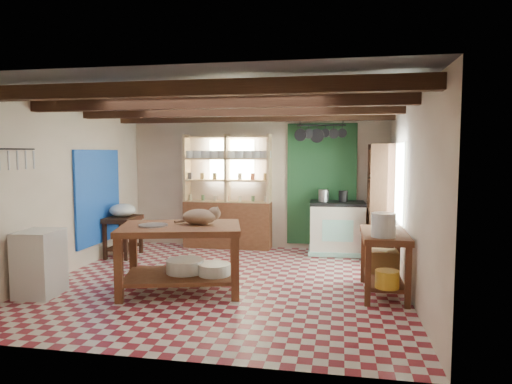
% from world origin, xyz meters
% --- Properties ---
extents(floor, '(5.00, 5.00, 0.02)m').
position_xyz_m(floor, '(0.00, 0.00, -0.01)').
color(floor, maroon).
rests_on(floor, ground).
extents(ceiling, '(5.00, 5.00, 0.02)m').
position_xyz_m(ceiling, '(0.00, 0.00, 2.60)').
color(ceiling, '#404144').
rests_on(ceiling, wall_back).
extents(wall_back, '(5.00, 0.04, 2.60)m').
position_xyz_m(wall_back, '(0.00, 2.50, 1.30)').
color(wall_back, beige).
rests_on(wall_back, floor).
extents(wall_front, '(5.00, 0.04, 2.60)m').
position_xyz_m(wall_front, '(0.00, -2.50, 1.30)').
color(wall_front, beige).
rests_on(wall_front, floor).
extents(wall_left, '(0.04, 5.00, 2.60)m').
position_xyz_m(wall_left, '(-2.50, 0.00, 1.30)').
color(wall_left, beige).
rests_on(wall_left, floor).
extents(wall_right, '(0.04, 5.00, 2.60)m').
position_xyz_m(wall_right, '(2.50, 0.00, 1.30)').
color(wall_right, beige).
rests_on(wall_right, floor).
extents(ceiling_beams, '(5.00, 3.80, 0.15)m').
position_xyz_m(ceiling_beams, '(0.00, 0.00, 2.48)').
color(ceiling_beams, '#371F13').
rests_on(ceiling_beams, ceiling).
extents(blue_wall_patch, '(0.04, 1.40, 1.60)m').
position_xyz_m(blue_wall_patch, '(-2.47, 0.90, 1.10)').
color(blue_wall_patch, blue).
rests_on(blue_wall_patch, wall_left).
extents(green_wall_patch, '(1.30, 0.04, 2.30)m').
position_xyz_m(green_wall_patch, '(1.25, 2.47, 1.25)').
color(green_wall_patch, '#1E4C28').
rests_on(green_wall_patch, wall_back).
extents(window_back, '(0.90, 0.02, 0.80)m').
position_xyz_m(window_back, '(-0.50, 2.48, 1.70)').
color(window_back, white).
rests_on(window_back, wall_back).
extents(window_right, '(0.02, 1.30, 1.20)m').
position_xyz_m(window_right, '(2.48, 1.00, 1.40)').
color(window_right, white).
rests_on(window_right, wall_right).
extents(utensil_rail, '(0.06, 0.90, 0.28)m').
position_xyz_m(utensil_rail, '(-2.44, -1.20, 1.78)').
color(utensil_rail, black).
rests_on(utensil_rail, wall_left).
extents(pot_rack, '(0.86, 0.12, 0.36)m').
position_xyz_m(pot_rack, '(1.25, 2.05, 2.18)').
color(pot_rack, black).
rests_on(pot_rack, ceiling).
extents(shelving_unit, '(1.70, 0.34, 2.20)m').
position_xyz_m(shelving_unit, '(-0.55, 2.31, 1.10)').
color(shelving_unit, tan).
rests_on(shelving_unit, floor).
extents(tall_rack, '(0.40, 0.86, 2.00)m').
position_xyz_m(tall_rack, '(2.28, 1.80, 1.00)').
color(tall_rack, '#371F13').
rests_on(tall_rack, floor).
extents(work_table, '(1.78, 1.41, 0.89)m').
position_xyz_m(work_table, '(-0.48, -0.52, 0.45)').
color(work_table, brown).
rests_on(work_table, floor).
extents(stove, '(1.01, 0.70, 0.96)m').
position_xyz_m(stove, '(1.55, 2.15, 0.48)').
color(stove, beige).
rests_on(stove, floor).
extents(prep_table, '(0.49, 0.71, 0.72)m').
position_xyz_m(prep_table, '(-2.20, 1.24, 0.36)').
color(prep_table, '#371F13').
rests_on(prep_table, floor).
extents(white_cabinet, '(0.51, 0.60, 0.85)m').
position_xyz_m(white_cabinet, '(-2.22, -1.03, 0.43)').
color(white_cabinet, silver).
rests_on(white_cabinet, floor).
extents(right_counter, '(0.58, 1.15, 0.82)m').
position_xyz_m(right_counter, '(2.18, -0.16, 0.41)').
color(right_counter, brown).
rests_on(right_counter, floor).
extents(cat, '(0.56, 0.51, 0.21)m').
position_xyz_m(cat, '(-0.25, -0.41, 1.00)').
color(cat, '#9B755A').
rests_on(cat, work_table).
extents(steel_tray, '(0.46, 0.46, 0.02)m').
position_xyz_m(steel_tray, '(-0.81, -0.65, 0.90)').
color(steel_tray, '#97969D').
rests_on(steel_tray, work_table).
extents(basin_large, '(0.62, 0.62, 0.18)m').
position_xyz_m(basin_large, '(-0.45, -0.46, 0.32)').
color(basin_large, silver).
rests_on(basin_large, work_table).
extents(basin_small, '(0.52, 0.52, 0.15)m').
position_xyz_m(basin_small, '(-0.02, -0.50, 0.31)').
color(basin_small, silver).
rests_on(basin_small, work_table).
extents(kettle_left, '(0.20, 0.20, 0.22)m').
position_xyz_m(kettle_left, '(1.30, 2.14, 1.07)').
color(kettle_left, '#97969D').
rests_on(kettle_left, stove).
extents(kettle_right, '(0.17, 0.17, 0.20)m').
position_xyz_m(kettle_right, '(1.65, 2.15, 1.06)').
color(kettle_right, black).
rests_on(kettle_right, stove).
extents(enamel_bowl, '(0.47, 0.47, 0.23)m').
position_xyz_m(enamel_bowl, '(-2.20, 1.24, 0.83)').
color(enamel_bowl, silver).
rests_on(enamel_bowl, prep_table).
extents(white_bucket, '(0.29, 0.29, 0.29)m').
position_xyz_m(white_bucket, '(2.13, -0.51, 0.97)').
color(white_bucket, silver).
rests_on(white_bucket, right_counter).
extents(wicker_basket, '(0.43, 0.34, 0.30)m').
position_xyz_m(wicker_basket, '(2.18, 0.14, 0.37)').
color(wicker_basket, olive).
rests_on(wicker_basket, right_counter).
extents(yellow_tub, '(0.29, 0.29, 0.21)m').
position_xyz_m(yellow_tub, '(2.18, -0.61, 0.32)').
color(yellow_tub, gold).
rests_on(yellow_tub, right_counter).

